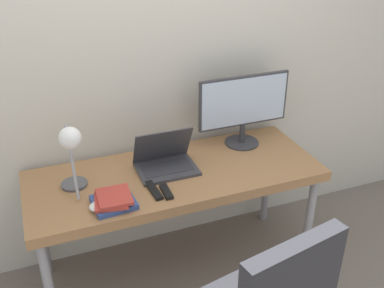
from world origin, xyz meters
name	(u,v)px	position (x,y,z in m)	size (l,w,h in m)	color
wall_back	(152,58)	(0.00, 0.72, 1.30)	(8.00, 0.05, 2.60)	beige
desk	(176,181)	(0.00, 0.33, 0.67)	(1.69, 0.65, 0.74)	#996B42
laptop	(165,161)	(-0.04, 0.38, 0.79)	(0.34, 0.26, 0.25)	#38383D
monitor	(244,106)	(0.52, 0.51, 1.00)	(0.59, 0.22, 0.46)	#333338
desk_lamp	(71,149)	(-0.56, 0.26, 1.03)	(0.14, 0.29, 0.43)	#4C4C51
book_stack	(113,201)	(-0.40, 0.13, 0.77)	(0.22, 0.21, 0.06)	#334C8C
tv_remote	(166,192)	(-0.12, 0.14, 0.75)	(0.04, 0.14, 0.02)	black
media_remote	(154,190)	(-0.18, 0.17, 0.75)	(0.05, 0.18, 0.02)	black
game_controller	(105,205)	(-0.45, 0.12, 0.76)	(0.16, 0.11, 0.04)	white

